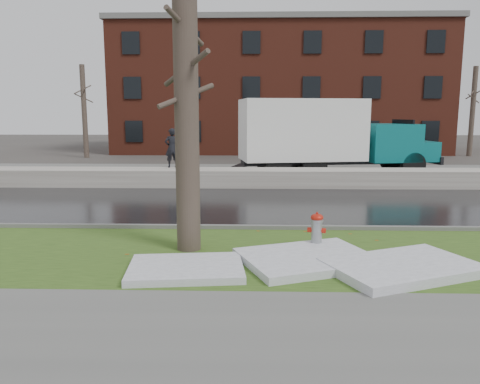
{
  "coord_description": "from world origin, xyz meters",
  "views": [
    {
      "loc": [
        -0.0,
        -11.17,
        3.06
      ],
      "look_at": [
        -0.37,
        1.23,
        1.0
      ],
      "focal_mm": 35.0,
      "sensor_mm": 36.0,
      "label": 1
    }
  ],
  "objects_px": {
    "fire_hydrant": "(317,229)",
    "box_truck": "(325,136)",
    "tree": "(186,99)",
    "worker": "(172,148)"
  },
  "relations": [
    {
      "from": "box_truck",
      "to": "worker",
      "type": "bearing_deg",
      "value": -166.49
    },
    {
      "from": "fire_hydrant",
      "to": "box_truck",
      "type": "bearing_deg",
      "value": 94.38
    },
    {
      "from": "tree",
      "to": "box_truck",
      "type": "bearing_deg",
      "value": 69.43
    },
    {
      "from": "fire_hydrant",
      "to": "worker",
      "type": "relative_size",
      "value": 0.5
    },
    {
      "from": "tree",
      "to": "box_truck",
      "type": "relative_size",
      "value": 0.58
    },
    {
      "from": "box_truck",
      "to": "tree",
      "type": "bearing_deg",
      "value": -120.88
    },
    {
      "from": "fire_hydrant",
      "to": "box_truck",
      "type": "distance_m",
      "value": 13.57
    },
    {
      "from": "tree",
      "to": "worker",
      "type": "xyz_separation_m",
      "value": [
        -2.14,
        10.23,
        -1.78
      ]
    },
    {
      "from": "worker",
      "to": "box_truck",
      "type": "bearing_deg",
      "value": -178.75
    },
    {
      "from": "fire_hydrant",
      "to": "box_truck",
      "type": "height_order",
      "value": "box_truck"
    }
  ]
}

